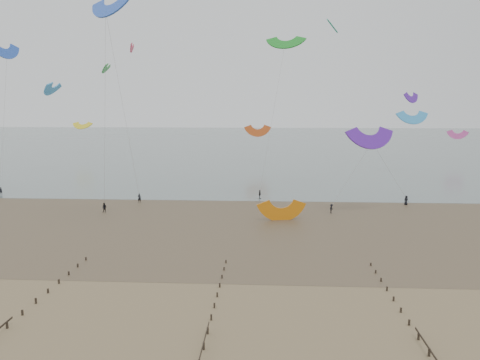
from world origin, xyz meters
name	(u,v)px	position (x,y,z in m)	size (l,w,h in m)	color
ground	(176,302)	(0.00, 0.00, 0.00)	(500.00, 500.00, 0.00)	brown
sea_and_shore	(191,219)	(-4.08, 34.40, 0.01)	(500.00, 665.00, 0.03)	#475654
kitesurfer_lead	(139,198)	(-16.72, 47.54, 0.94)	(0.69, 0.45, 1.88)	black
kitesurfers	(344,200)	(24.65, 48.42, 0.89)	(116.22, 17.31, 1.88)	black
grounded_kite	(281,220)	(11.66, 34.45, 0.00)	(7.07, 3.71, 5.39)	orange
kites_airborne	(181,99)	(-15.84, 92.38, 21.18)	(251.67, 124.70, 38.25)	#D6501B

